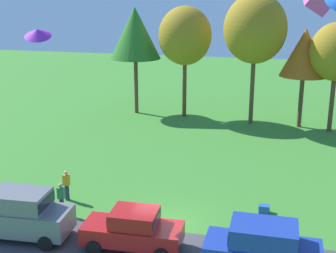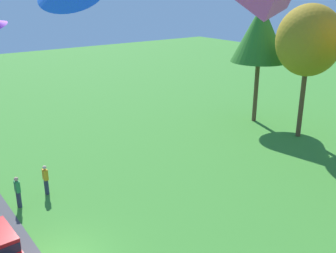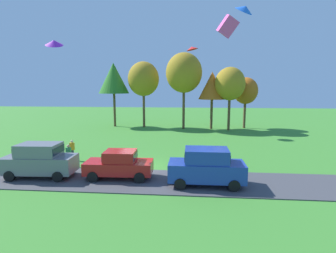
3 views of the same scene
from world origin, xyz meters
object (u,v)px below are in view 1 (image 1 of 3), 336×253
kite_delta_topmost (38,33)px  car_suv_by_flagpole (21,212)px  cooler_box (264,209)px  car_sedan_mid_row (133,228)px  tree_far_left (255,29)px  person_on_lawn (61,199)px  person_beside_suv (67,185)px  tree_center_back (185,36)px  tree_left_of_center (135,33)px  tree_far_right (305,53)px  car_suv_far_end (263,248)px

kite_delta_topmost → car_suv_by_flagpole: bearing=-90.9°
cooler_box → kite_delta_topmost: size_ratio=0.44×
car_sedan_mid_row → tree_far_left: 23.10m
car_suv_by_flagpole → person_on_lawn: size_ratio=2.75×
person_on_lawn → kite_delta_topmost: kite_delta_topmost is taller
person_on_lawn → tree_far_left: size_ratio=0.16×
person_on_lawn → person_beside_suv: same height
person_on_lawn → tree_center_back: 21.58m
car_suv_by_flagpole → tree_left_of_center: tree_left_of_center is taller
tree_far_left → tree_far_right: (4.03, 0.07, -1.81)m
kite_delta_topmost → person_beside_suv: bearing=83.2°
car_suv_by_flagpole → tree_far_left: bearing=67.9°
tree_left_of_center → tree_far_right: size_ratio=1.18×
car_suv_by_flagpole → tree_left_of_center: size_ratio=0.48×
tree_far_right → tree_far_left: bearing=-179.0°
kite_delta_topmost → car_suv_far_end: bearing=-16.5°
tree_center_back → person_beside_suv: bearing=-97.9°
tree_far_right → kite_delta_topmost: bearing=-123.7°
car_suv_far_end → tree_center_back: (-8.11, 23.64, 5.93)m
car_suv_by_flagpole → kite_delta_topmost: size_ratio=3.73×
car_sedan_mid_row → tree_far_right: 23.67m
person_beside_suv → tree_center_back: tree_center_back is taller
tree_far_left → tree_far_right: tree_far_left is taller
car_suv_by_flagpole → kite_delta_topmost: bearing=89.1°
tree_center_back → cooler_box: bearing=-65.9°
tree_far_right → kite_delta_topmost: 23.45m
car_suv_far_end → tree_far_left: tree_far_left is taller
tree_far_right → kite_delta_topmost: (-12.92, -19.34, 2.99)m
person_on_lawn → tree_far_right: bearing=57.8°
tree_far_right → car_suv_far_end: bearing=-95.0°
tree_far_left → cooler_box: size_ratio=19.47×
car_suv_far_end → tree_far_right: tree_far_right is taller
tree_far_right → cooler_box: 17.95m
tree_left_of_center → cooler_box: (12.57, -18.00, -7.16)m
car_sedan_mid_row → person_beside_suv: car_sedan_mid_row is taller
car_suv_far_end → person_beside_suv: car_suv_far_end is taller
tree_center_back → car_suv_by_flagpole: bearing=-97.0°
person_beside_suv → car_suv_by_flagpole: bearing=-93.0°
car_sedan_mid_row → kite_delta_topmost: 10.04m
car_suv_far_end → tree_center_back: 25.69m
person_beside_suv → tree_left_of_center: 20.19m
tree_left_of_center → kite_delta_topmost: size_ratio=7.69×
car_sedan_mid_row → car_suv_far_end: bearing=-7.8°
tree_left_of_center → cooler_box: 23.09m
car_suv_by_flagpole → cooler_box: (10.83, 5.29, -1.10)m
tree_center_back → tree_far_right: 10.21m
car_suv_by_flagpole → tree_center_back: bearing=83.0°
car_suv_by_flagpole → tree_center_back: tree_center_back is taller
car_suv_by_flagpole → person_beside_suv: size_ratio=2.75×
car_sedan_mid_row → kite_delta_topmost: kite_delta_topmost is taller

